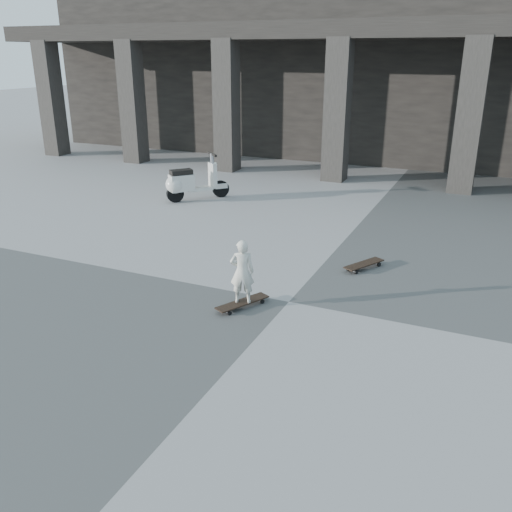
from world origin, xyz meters
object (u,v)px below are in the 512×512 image
at_px(skateboard_spare, 364,264).
at_px(child, 242,272).
at_px(scooter, 187,183).
at_px(longboard, 242,303).

distance_m(skateboard_spare, child, 2.67).
relative_size(child, scooter, 0.71).
bearing_deg(skateboard_spare, child, 178.66).
relative_size(longboard, child, 0.90).
height_order(longboard, scooter, scooter).
relative_size(skateboard_spare, scooter, 0.61).
relative_size(longboard, skateboard_spare, 1.05).
bearing_deg(scooter, skateboard_spare, -77.23).
bearing_deg(skateboard_spare, longboard, 178.66).
xyz_separation_m(skateboard_spare, scooter, (-5.26, 2.78, 0.39)).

